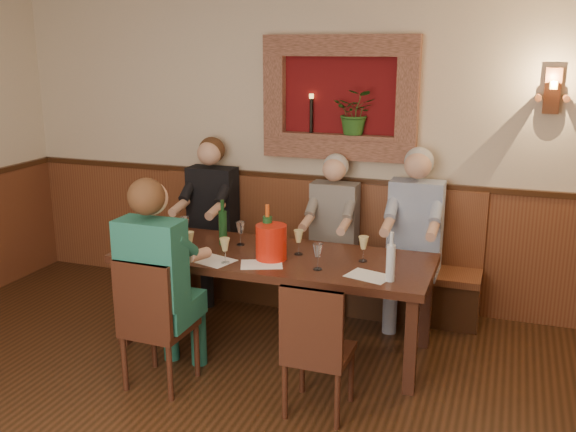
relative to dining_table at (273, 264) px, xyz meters
name	(u,v)px	position (x,y,z in m)	size (l,w,h in m)	color
room_shell	(127,137)	(0.00, -1.85, 1.21)	(6.04, 6.04, 2.82)	beige
wainscoting	(144,394)	(0.00, -1.85, -0.09)	(6.02, 6.02, 1.15)	brown
wall_niche	(344,103)	(0.24, 1.09, 1.13)	(1.36, 0.30, 1.06)	#600D10
wall_sconce	(552,92)	(1.90, 1.08, 1.27)	(0.25, 0.20, 0.35)	brown
dining_table	(273,264)	(0.00, 0.00, 0.00)	(2.40, 0.90, 0.75)	#34190F
bench	(310,268)	(0.00, 0.94, -0.35)	(3.00, 0.45, 1.11)	#381E0F
chair_near_left	(159,348)	(-0.53, -0.83, -0.40)	(0.43, 0.43, 0.94)	#34190F
chair_near_right	(318,374)	(0.60, -0.79, -0.41)	(0.40, 0.40, 0.90)	#34190F
person_bench_left	(209,231)	(-0.96, 0.84, -0.06)	(0.44, 0.54, 1.48)	black
person_bench_mid	(331,248)	(0.22, 0.84, -0.10)	(0.41, 0.50, 1.39)	#575150
person_bench_right	(413,252)	(0.93, 0.84, -0.06)	(0.45, 0.55, 1.48)	navy
person_chair_front	(161,299)	(-0.53, -0.78, -0.06)	(0.44, 0.54, 1.48)	#1A545E
spittoon_bucket	(271,242)	(0.02, -0.10, 0.21)	(0.23, 0.23, 0.26)	red
wine_bottle_green_a	(268,235)	(-0.03, -0.05, 0.24)	(0.08, 0.08, 0.40)	#19471E
wine_bottle_green_b	(223,227)	(-0.47, 0.11, 0.22)	(0.08, 0.08, 0.37)	#19471E
water_bottle	(391,262)	(0.94, -0.26, 0.21)	(0.08, 0.08, 0.34)	silver
tasting_sheet_a	(156,246)	(-0.95, -0.12, 0.08)	(0.28, 0.20, 0.00)	white
tasting_sheet_b	(262,264)	(0.00, -0.24, 0.08)	(0.30, 0.21, 0.00)	white
tasting_sheet_c	(369,276)	(0.79, -0.22, 0.08)	(0.29, 0.21, 0.00)	white
tasting_sheet_d	(212,260)	(-0.38, -0.28, 0.08)	(0.32, 0.23, 0.00)	white
wine_glass_0	(185,228)	(-0.82, 0.13, 0.17)	(0.08, 0.08, 0.19)	white
wine_glass_1	(156,237)	(-0.92, -0.16, 0.17)	(0.08, 0.08, 0.19)	#D0C17C
wine_glass_2	(363,249)	(0.68, 0.07, 0.17)	(0.08, 0.08, 0.19)	#D0C17C
wine_glass_3	(190,244)	(-0.58, -0.25, 0.17)	(0.08, 0.08, 0.19)	#D0C17C
wine_glass_4	(318,257)	(0.41, -0.21, 0.17)	(0.08, 0.08, 0.19)	white
wine_glass_5	(225,251)	(-0.26, -0.31, 0.17)	(0.08, 0.08, 0.19)	#D0C17C
wine_glass_6	(299,242)	(0.18, 0.07, 0.17)	(0.08, 0.08, 0.19)	#D0C17C
wine_glass_7	(240,233)	(-0.33, 0.14, 0.17)	(0.08, 0.08, 0.19)	white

